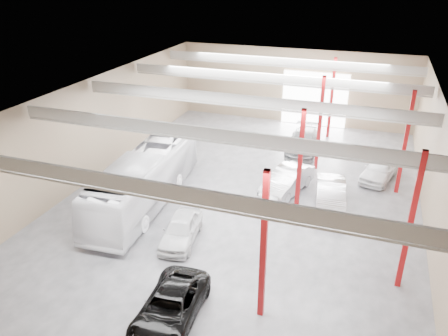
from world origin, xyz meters
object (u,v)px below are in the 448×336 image
Objects in this scene: car_row_b at (287,181)px; coach_bus at (145,179)px; car_row_a at (181,229)px; car_right_near at (331,195)px; black_sedan at (170,307)px; car_right_far at (380,169)px; car_row_c at (303,142)px.

coach_bus is at bearing -136.48° from car_row_b.
car_row_a is 0.86× the size of car_right_near.
car_right_far is (8.05, 17.34, 0.07)m from black_sedan.
black_sedan is at bearing -60.36° from coach_bus.
car_row_a is 15.55m from car_row_c.
car_row_c is 6.87m from car_right_far.
car_row_a is 8.65m from car_row_b.
car_right_near is at bearing 12.31° from coach_bus.
car_row_b is at bearing -129.16° from car_right_far.
car_row_c reaches higher than car_right_near.
coach_bus is at bearing -125.17° from car_row_c.
car_row_c reaches higher than car_right_far.
black_sedan is at bearing -78.85° from car_row_a.
car_row_c is at bearing 65.91° from car_row_a.
black_sedan is 1.11× the size of car_right_far.
coach_bus is 2.41× the size of car_right_near.
black_sedan is at bearing -96.91° from car_row_c.
car_row_b reaches higher than car_row_a.
car_row_b is 1.11× the size of car_right_far.
coach_bus is 2.11× the size of car_row_c.
car_right_near reaches higher than black_sedan.
car_row_b reaches higher than black_sedan.
coach_bus is 2.66× the size of car_right_far.
black_sedan is 6.03m from car_row_a.
car_row_b is at bearing 23.78° from coach_bus.
car_right_near is 5.91m from car_right_far.
car_row_c is (-0.21, 7.50, -0.00)m from car_row_b.
car_right_near reaches higher than car_row_a.
car_row_b is at bearing 76.41° from black_sedan.
coach_bus is 9.30m from car_row_b.
car_row_a is (3.87, -3.15, -0.95)m from coach_bus.
coach_bus is at bearing 120.01° from black_sedan.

